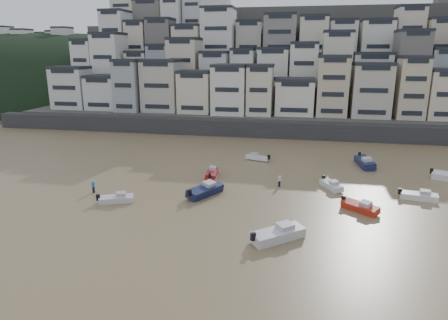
% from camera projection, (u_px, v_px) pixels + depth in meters
% --- Properties ---
extents(sea_strip, '(340.00, 340.00, 0.00)m').
position_uv_depth(sea_strip, '(34.00, 92.00, 185.98)').
color(sea_strip, '#445061').
rests_on(sea_strip, ground).
extents(harbor_wall, '(140.00, 3.00, 3.50)m').
position_uv_depth(harbor_wall, '(286.00, 130.00, 87.41)').
color(harbor_wall, '#38383A').
rests_on(harbor_wall, ground).
extents(hillside, '(141.04, 66.00, 50.00)m').
position_uv_depth(hillside, '(309.00, 69.00, 121.21)').
color(hillside, '#4C4C47').
rests_on(hillside, ground).
extents(headland, '(216.00, 135.00, 53.33)m').
position_uv_depth(headland, '(50.00, 95.00, 173.71)').
color(headland, black).
rests_on(headland, ground).
extents(boat_a, '(6.17, 5.70, 1.73)m').
position_uv_depth(boat_a, '(278.00, 232.00, 40.25)').
color(boat_a, silver).
rests_on(boat_a, ground).
extents(boat_b, '(4.85, 4.35, 1.34)m').
position_uv_depth(boat_b, '(360.00, 206.00, 47.58)').
color(boat_b, '#B52716').
rests_on(boat_b, ground).
extents(boat_c, '(4.75, 6.38, 1.68)m').
position_uv_depth(boat_c, '(205.00, 189.00, 52.82)').
color(boat_c, '#141B40').
rests_on(boat_c, ground).
extents(boat_d, '(5.03, 2.28, 1.32)m').
position_uv_depth(boat_d, '(419.00, 195.00, 51.31)').
color(boat_d, white).
rests_on(boat_d, ground).
extents(boat_e, '(3.47, 4.88, 1.28)m').
position_uv_depth(boat_e, '(331.00, 184.00, 55.43)').
color(boat_e, silver).
rests_on(boat_e, ground).
extents(boat_f, '(2.10, 5.13, 1.36)m').
position_uv_depth(boat_f, '(212.00, 172.00, 60.67)').
color(boat_f, '#A7141A').
rests_on(boat_f, ground).
extents(boat_h, '(4.71, 2.75, 1.22)m').
position_uv_depth(boat_h, '(258.00, 157.00, 69.86)').
color(boat_h, silver).
rests_on(boat_h, ground).
extents(boat_i, '(3.20, 6.87, 1.80)m').
position_uv_depth(boat_i, '(365.00, 161.00, 66.12)').
color(boat_i, '#151D44').
rests_on(boat_i, ground).
extents(boat_j, '(4.85, 3.14, 1.26)m').
position_uv_depth(boat_j, '(116.00, 198.00, 50.36)').
color(boat_j, silver).
rests_on(boat_j, ground).
extents(person_blue, '(0.44, 0.44, 1.74)m').
position_uv_depth(person_blue, '(93.00, 187.00, 53.78)').
color(person_blue, blue).
rests_on(person_blue, ground).
extents(person_pink, '(0.44, 0.44, 1.74)m').
position_uv_depth(person_pink, '(279.00, 181.00, 56.22)').
color(person_pink, '#F6ADBE').
rests_on(person_pink, ground).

